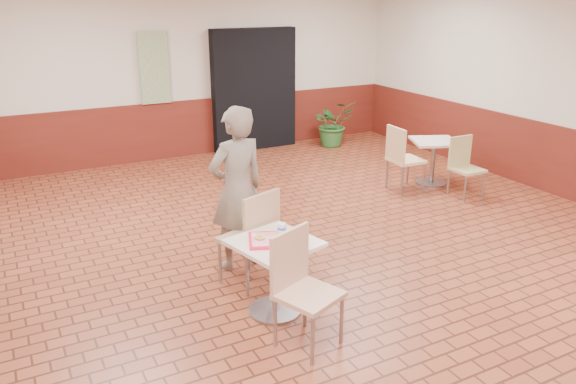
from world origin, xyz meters
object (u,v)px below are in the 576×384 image
customer (237,189)px  second_table (433,155)px  chair_main_front (301,283)px  main_table (275,265)px  ring_donut (260,237)px  long_john_donut (288,237)px  paper_cup (282,228)px  chair_second_front (464,163)px  serving_tray (274,240)px  potted_plant (333,123)px  chair_main_back (253,234)px  chair_second_left (402,155)px

customer → second_table: size_ratio=2.55×
chair_main_front → main_table: bearing=66.8°
ring_donut → long_john_donut: long_john_donut is taller
paper_cup → chair_second_front: size_ratio=0.11×
long_john_donut → ring_donut: bearing=151.5°
customer → ring_donut: (-0.20, -0.97, -0.12)m
customer → paper_cup: (0.03, -0.96, -0.08)m
ring_donut → serving_tray: bearing=-23.5°
chair_main_front → customer: 1.57m
long_john_donut → paper_cup: paper_cup is taller
main_table → customer: 1.10m
long_john_donut → paper_cup: 0.14m
main_table → potted_plant: bearing=52.9°
main_table → chair_main_front: (-0.01, -0.51, 0.07)m
chair_main_front → potted_plant: chair_main_front is taller
long_john_donut → chair_second_front: size_ratio=0.17×
main_table → paper_cup: (0.11, 0.06, 0.31)m
serving_tray → chair_main_front: bearing=-91.6°
long_john_donut → chair_second_front: chair_second_front is taller
chair_main_back → ring_donut: bearing=52.9°
paper_cup → chair_second_front: 4.01m
long_john_donut → potted_plant: potted_plant is taller
main_table → second_table: (3.80, 2.20, -0.02)m
second_table → chair_second_front: chair_second_front is taller
customer → long_john_donut: 1.10m
customer → chair_second_left: customer is taller
paper_cup → chair_second_front: chair_second_front is taller
ring_donut → potted_plant: size_ratio=0.11×
paper_cup → chair_second_front: (3.71, 1.50, -0.31)m
second_table → ring_donut: bearing=-151.3°
main_table → customer: bearing=85.5°
customer → long_john_donut: (0.02, -1.09, -0.11)m
potted_plant → second_table: bearing=-86.9°
chair_main_front → chair_main_back: chair_main_back is taller
chair_second_left → chair_second_front: chair_second_left is taller
chair_second_left → potted_plant: size_ratio=1.12×
chair_main_back → potted_plant: bearing=-149.7°
ring_donut → chair_second_left: chair_second_left is taller
paper_cup → second_table: 4.28m
main_table → chair_second_left: chair_second_left is taller
chair_main_front → potted_plant: size_ratio=1.14×
ring_donut → second_table: ring_donut is taller
main_table → ring_donut: 0.30m
long_john_donut → second_table: size_ratio=0.22×
ring_donut → long_john_donut: (0.22, -0.12, 0.01)m
long_john_donut → potted_plant: 6.07m
chair_second_left → potted_plant: (0.50, 2.69, -0.11)m
chair_main_front → second_table: bearing=13.8°
main_table → chair_second_front: size_ratio=0.83×
chair_main_front → paper_cup: size_ratio=10.18×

